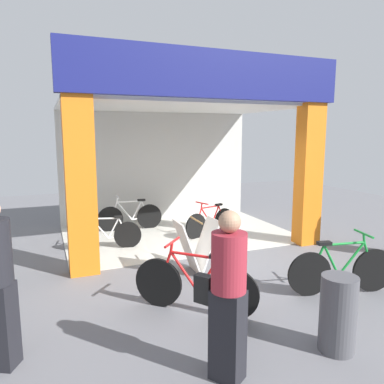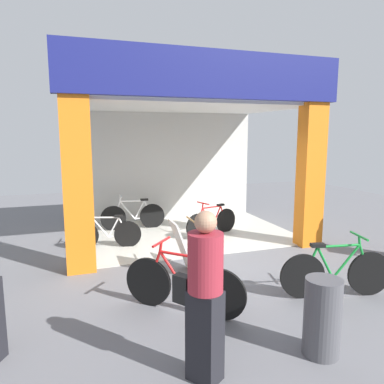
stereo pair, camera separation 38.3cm
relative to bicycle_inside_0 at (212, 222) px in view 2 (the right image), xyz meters
The scene contains 10 objects.
ground_plane 1.54m from the bicycle_inside_0, 116.44° to the right, with size 18.33×18.33×0.00m, color slate.
shop_facade 1.85m from the bicycle_inside_0, 156.43° to the left, with size 5.36×3.69×3.84m.
bicycle_inside_0 is the anchor object (origin of this frame).
bicycle_inside_1 2.02m from the bicycle_inside_0, 144.71° to the left, with size 1.59×0.44×0.87m.
bicycle_inside_2 2.45m from the bicycle_inside_0, behind, with size 1.42×0.40×0.79m.
bicycle_parked_0 3.66m from the bicycle_inside_0, 82.49° to the right, with size 1.66×0.52×0.93m.
bicycle_parked_1 3.80m from the bicycle_inside_0, 117.87° to the right, with size 1.33×1.19×0.96m.
sandwich_board_sign 2.35m from the bicycle_inside_0, 120.79° to the right, with size 0.71×0.56×0.94m.
pedestrian_0 5.16m from the bicycle_inside_0, 112.98° to the right, with size 0.48×0.56×1.68m.
trash_bin 4.81m from the bicycle_inside_0, 97.89° to the right, with size 0.39×0.39×0.86m, color #4C4C51.
Camera 2 is at (-2.52, -6.45, 2.38)m, focal length 34.51 mm.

